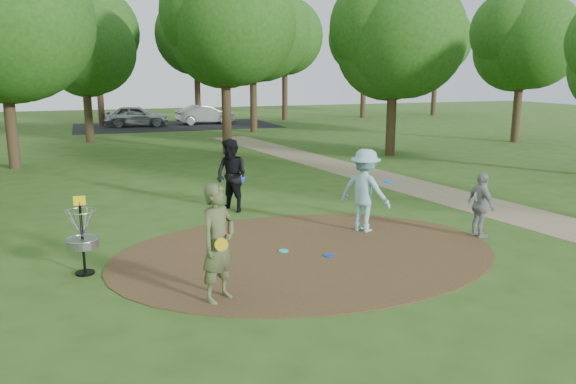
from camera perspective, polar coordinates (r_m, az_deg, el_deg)
name	(u,v)px	position (r m, az deg, el deg)	size (l,w,h in m)	color
ground	(307,253)	(12.13, 1.96, -6.21)	(100.00, 100.00, 0.00)	#2D5119
dirt_clearing	(307,253)	(12.13, 1.96, -6.17)	(8.40, 8.40, 0.02)	#47301C
footpath	(491,207)	(17.10, 19.93, -1.47)	(2.00, 40.00, 0.01)	#8C7A5B
parking_lot	(176,126)	(41.33, -11.26, 6.63)	(14.00, 8.00, 0.01)	black
player_observer_with_disc	(218,243)	(9.47, -7.10, -5.18)	(0.88, 0.83, 2.03)	#4E5833
player_throwing_with_disc	(365,191)	(13.63, 7.81, 0.14)	(1.46, 1.50, 2.02)	#87C4CA
player_walking_with_disc	(232,176)	(15.52, -5.76, 1.66)	(1.17, 1.24, 2.02)	black
player_waiting_with_disc	(481,205)	(13.79, 19.00, -1.28)	(0.45, 0.93, 1.55)	gray
disc_ground_cyan	(284,251)	(12.18, -0.46, -5.99)	(0.22, 0.22, 0.02)	#1BDDDD
disc_ground_blue	(329,256)	(11.90, 4.18, -6.46)	(0.22, 0.22, 0.02)	#0C31D9
disc_ground_red	(226,232)	(13.61, -6.33, -4.10)	(0.22, 0.22, 0.02)	#D61542
car_left	(136,116)	(41.27, -15.14, 7.47)	(1.75, 4.35, 1.48)	#A3A7AA
car_right	(205,115)	(42.22, -8.40, 7.79)	(1.48, 4.23, 1.39)	#A3A7AB
disc_golf_basket	(82,230)	(11.36, -20.22, -3.66)	(0.63, 0.63, 1.54)	black
tree_ring	(271,30)	(21.01, -1.75, 16.09)	(36.60, 45.49, 9.25)	#332316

